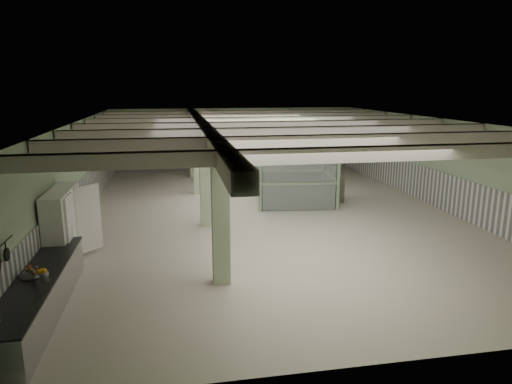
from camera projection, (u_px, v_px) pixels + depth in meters
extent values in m
plane|color=beige|center=(269.00, 214.00, 17.76)|extent=(20.00, 20.00, 0.00)
cube|color=silver|center=(270.00, 121.00, 16.94)|extent=(14.00, 20.00, 0.02)
cube|color=#AAC39C|center=(234.00, 139.00, 26.93)|extent=(14.00, 0.02, 3.60)
cube|color=#AAC39C|center=(391.00, 270.00, 7.77)|extent=(14.00, 0.02, 3.60)
cube|color=#AAC39C|center=(76.00, 175.00, 16.13)|extent=(0.02, 20.00, 3.60)
cube|color=#AAC39C|center=(437.00, 163.00, 18.57)|extent=(0.02, 20.00, 3.60)
cube|color=silver|center=(79.00, 203.00, 16.37)|extent=(0.05, 19.90, 1.50)
cube|color=silver|center=(434.00, 188.00, 18.81)|extent=(0.05, 19.90, 1.50)
cube|color=silver|center=(235.00, 157.00, 27.15)|extent=(13.90, 0.05, 1.50)
cube|color=beige|center=(202.00, 128.00, 16.56)|extent=(0.45, 19.90, 0.40)
cube|color=beige|center=(342.00, 155.00, 9.80)|extent=(13.90, 0.35, 0.32)
cube|color=beige|center=(309.00, 141.00, 12.19)|extent=(13.90, 0.35, 0.32)
cube|color=beige|center=(286.00, 132.00, 14.59)|extent=(13.90, 0.35, 0.32)
cube|color=beige|center=(270.00, 126.00, 16.98)|extent=(13.90, 0.35, 0.32)
cube|color=beige|center=(258.00, 121.00, 19.38)|extent=(13.90, 0.35, 0.32)
cube|color=beige|center=(248.00, 117.00, 21.77)|extent=(13.90, 0.35, 0.32)
cube|color=beige|center=(240.00, 114.00, 24.17)|extent=(13.90, 0.35, 0.32)
cube|color=#B7C7A0|center=(220.00, 214.00, 11.17)|extent=(0.42, 0.42, 3.60)
cube|color=#B7C7A0|center=(206.00, 176.00, 15.96)|extent=(0.42, 0.42, 3.60)
cube|color=#B7C7A0|center=(198.00, 155.00, 20.75)|extent=(0.42, 0.42, 3.60)
cube|color=#B7C7A0|center=(193.00, 144.00, 24.58)|extent=(0.42, 0.42, 3.60)
cylinder|color=black|center=(2.00, 245.00, 8.85)|extent=(0.02, 1.20, 0.02)
cone|color=#2A382A|center=(326.00, 154.00, 12.36)|extent=(0.44, 0.44, 0.22)
cone|color=#2A382A|center=(280.00, 134.00, 17.63)|extent=(0.44, 0.44, 0.22)
cone|color=#2A382A|center=(256.00, 124.00, 22.42)|extent=(0.44, 0.44, 0.22)
cube|color=#ADACB1|center=(39.00, 296.00, 9.81)|extent=(0.87, 5.15, 0.88)
cube|color=black|center=(37.00, 277.00, 9.71)|extent=(0.91, 5.19, 0.04)
cylinder|color=#B2B2B7|center=(42.00, 274.00, 9.71)|extent=(0.28, 0.28, 0.09)
cylinder|color=black|center=(7.00, 255.00, 8.95)|extent=(0.04, 0.27, 0.27)
cube|color=white|center=(63.00, 229.00, 12.53)|extent=(0.56, 2.25, 2.06)
cube|color=white|center=(71.00, 234.00, 12.09)|extent=(0.06, 0.84, 1.96)
cube|color=white|center=(84.00, 222.00, 13.19)|extent=(0.62, 0.66, 1.96)
cube|color=silver|center=(73.00, 234.00, 12.10)|extent=(0.02, 0.05, 0.30)
cube|color=silver|center=(80.00, 223.00, 13.09)|extent=(0.02, 0.05, 0.30)
cube|color=gray|center=(260.00, 179.00, 17.84)|extent=(0.13, 0.13, 2.58)
cube|color=gray|center=(256.00, 168.00, 20.35)|extent=(0.13, 0.13, 2.58)
cube|color=gray|center=(338.00, 178.00, 18.01)|extent=(0.13, 0.13, 2.58)
cube|color=gray|center=(325.00, 167.00, 20.52)|extent=(0.13, 0.13, 2.58)
cube|color=gray|center=(295.00, 141.00, 18.87)|extent=(3.68, 3.23, 0.12)
cube|color=white|center=(299.00, 197.00, 18.09)|extent=(2.89, 0.42, 1.05)
cube|color=silver|center=(300.00, 167.00, 17.81)|extent=(2.89, 0.42, 1.22)
cube|color=white|center=(291.00, 184.00, 20.60)|extent=(2.89, 0.42, 1.05)
cube|color=silver|center=(291.00, 157.00, 20.32)|extent=(2.89, 0.42, 1.22)
cube|color=white|center=(258.00, 190.00, 19.26)|extent=(0.36, 2.37, 1.05)
cube|color=silver|center=(258.00, 162.00, 18.98)|extent=(0.36, 2.37, 1.22)
cube|color=white|center=(331.00, 190.00, 19.43)|extent=(0.36, 2.37, 1.05)
cube|color=silver|center=(332.00, 161.00, 19.15)|extent=(0.36, 2.37, 1.22)
cube|color=#5F6353|center=(339.00, 188.00, 19.45)|extent=(0.52, 0.63, 1.18)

